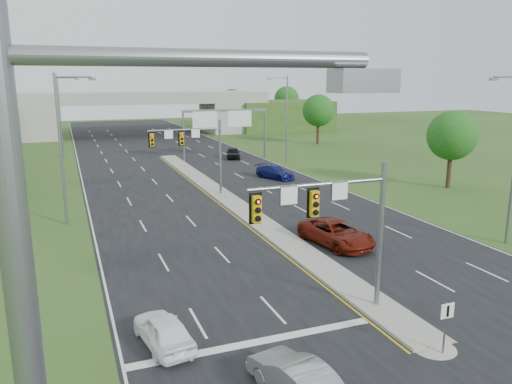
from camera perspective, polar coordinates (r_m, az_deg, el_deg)
The scene contains 23 objects.
ground at distance 24.91m, azimuth 13.56°, elevation -12.67°, with size 240.00×240.00×0.00m, color #2E4B1A.
road at distance 55.93m, azimuth -7.05°, elevation 1.83°, with size 24.00×160.00×0.02m, color black.
median at distance 44.62m, azimuth -3.28°, elevation -0.78°, with size 2.00×54.00×0.16m, color gray.
median_nose at distance 22.09m, azimuth 19.67°, elevation -16.29°, with size 2.00×2.00×0.16m, color gray.
lane_markings at distance 50.00m, azimuth -6.02°, elevation 0.56°, with size 23.72×160.00×0.01m.
signal_mast_near at distance 22.04m, azimuth 9.45°, elevation -2.74°, with size 6.62×0.60×7.00m.
signal_mast_far at distance 44.98m, azimuth -6.87°, elevation 5.25°, with size 6.62×0.60×7.00m.
keep_right_sign at distance 21.10m, azimuth 20.91°, elevation -13.49°, with size 0.60×0.13×2.20m.
sign_gantry at distance 66.50m, azimuth -3.65°, elevation 8.18°, with size 11.58×0.44×6.67m.
overpass at distance 99.45m, azimuth -13.53°, elevation 8.41°, with size 80.00×14.00×8.10m.
lightpole_l_mid at distance 38.59m, azimuth -21.19°, elevation 5.30°, with size 2.85×0.25×11.00m.
lightpole_l_far at distance 73.46m, azimuth -21.35°, elevation 8.46°, with size 2.85×0.25×11.00m.
lightpole_r_far at distance 64.20m, azimuth 3.39°, elevation 8.80°, with size 2.85×0.25×11.00m.
tree_r_near at distance 52.29m, azimuth 21.50°, elevation 6.00°, with size 4.80×4.80×7.60m.
tree_r_mid at distance 83.28m, azimuth 7.15°, elevation 9.22°, with size 5.20×5.20×8.12m.
tree_back_b at distance 112.96m, azimuth -26.87°, elevation 8.88°, with size 5.60×5.60×8.32m.
tree_back_c at distance 118.42m, azimuth -2.77°, elevation 10.34°, with size 5.60×5.60×8.32m.
tree_back_d at distance 123.52m, azimuth 3.51°, elevation 10.58°, with size 6.00×6.00×8.85m.
car_white at distance 21.16m, azimuth -10.53°, elevation -15.24°, with size 1.58×3.93×1.34m, color white.
car_silver at distance 17.95m, azimuth 4.66°, elevation -20.52°, with size 1.47×4.22×1.39m, color #97999E.
car_far_a at distance 32.81m, azimuth 9.16°, elevation -4.65°, with size 2.65×5.74×1.59m, color #5A1309.
car_far_b at distance 54.09m, azimuth 2.19°, elevation 2.29°, with size 1.93×4.74×1.38m, color #0E1354.
car_far_c at distance 68.01m, azimuth -2.63°, elevation 4.49°, with size 1.73×4.30×1.46m, color black.
Camera 1 is at (-13.15, -18.33, 10.56)m, focal length 35.00 mm.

